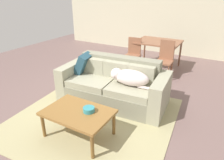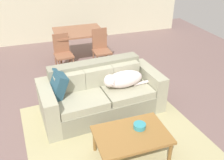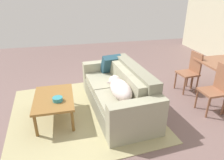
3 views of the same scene
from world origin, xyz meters
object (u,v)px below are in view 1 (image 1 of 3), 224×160
Objects in this scene: dining_chair_near_left at (133,53)px; dining_chair_near_right at (165,58)px; coffee_table at (78,114)px; dog_on_left_cushion at (129,77)px; bowl_on_coffee_table at (89,110)px; couch at (114,85)px; dining_table at (158,44)px; throw_pillow_by_left_arm at (83,64)px.

dining_chair_near_right is (0.90, -0.04, 0.01)m from dining_chair_near_left.
dining_chair_near_left reaches higher than coffee_table.
dog_on_left_cushion reaches higher than bowl_on_coffee_table.
couch reaches higher than bowl_on_coffee_table.
dining_table is (0.03, 3.57, 0.31)m from coffee_table.
dog_on_left_cushion is 1.85m from dining_chair_near_right.
dining_chair_near_right is (0.28, 2.90, 0.03)m from bowl_on_coffee_table.
dining_chair_near_left reaches higher than couch.
couch is 5.23× the size of throw_pillow_by_left_arm.
dining_chair_near_right reaches higher than dining_table.
dining_chair_near_left reaches higher than throw_pillow_by_left_arm.
coffee_table is 3.01m from dining_chair_near_right.
dog_on_left_cushion is 0.84× the size of coffee_table.
dining_chair_near_left is (-0.40, 1.78, 0.16)m from couch.
throw_pillow_by_left_arm reaches higher than coffee_table.
dining_chair_near_left is (-0.50, -0.56, -0.20)m from dining_table.
dining_chair_near_left is 0.91m from dining_chair_near_right.
dining_table is at bearing 42.69° from dining_chair_near_left.
throw_pillow_by_left_arm is 1.82m from dining_chair_near_left.
dining_chair_near_left reaches higher than bowl_on_coffee_table.
dining_chair_near_right is (0.40, -0.60, -0.19)m from dining_table.
coffee_table is at bearing -152.97° from bowl_on_coffee_table.
dining_table is at bearing 82.81° from couch.
dining_chair_near_left is at bearing 79.04° from throw_pillow_by_left_arm.
dog_on_left_cushion is (0.37, -0.10, 0.29)m from couch.
dining_chair_near_left is (0.34, 1.77, -0.17)m from throw_pillow_by_left_arm.
couch is at bearing -107.62° from dining_chair_near_right.
bowl_on_coffee_table is at bearing -50.31° from throw_pillow_by_left_arm.
bowl_on_coffee_table is 0.14× the size of dining_table.
dining_table is at bearing 91.93° from bowl_on_coffee_table.
dog_on_left_cushion is 0.89× the size of dining_chair_near_right.
couch reaches higher than dining_table.
dog_on_left_cushion is at bearing 75.61° from coffee_table.
dining_chair_near_right reaches higher than dining_chair_near_left.
dining_chair_near_left reaches higher than dog_on_left_cushion.
dog_on_left_cushion is 0.70× the size of dining_table.
bowl_on_coffee_table is (0.23, -1.16, 0.14)m from couch.
bowl_on_coffee_table is 3.51m from dining_table.
throw_pillow_by_left_arm is (-0.74, 0.01, 0.33)m from couch.
dining_table reaches higher than coffee_table.
coffee_table is at bearing -99.56° from dining_chair_near_right.
throw_pillow_by_left_arm is 0.44× the size of dining_chair_near_right.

